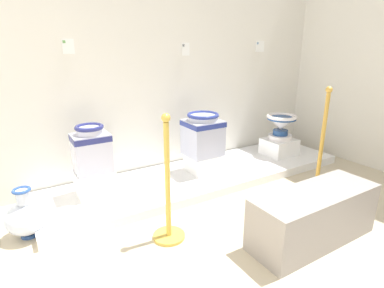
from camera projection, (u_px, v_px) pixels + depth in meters
The scene contains 16 objects.
ground_plane at pixel (353, 278), 1.95m from camera, with size 5.84×5.98×0.02m, color beige.
wall_back at pixel (180, 32), 3.28m from camera, with size 4.04×0.06×3.09m, color silver.
display_platform at pixel (203, 176), 3.34m from camera, with size 3.36×0.87×0.09m, color white.
plinth_block_tall_cobalt at pixel (95, 183), 2.81m from camera, with size 0.32×0.29×0.22m, color white.
antique_toilet_tall_cobalt at pixel (91, 148), 2.71m from camera, with size 0.32×0.25×0.44m.
plinth_block_leftmost at pixel (202, 162), 3.33m from camera, with size 0.30×0.31×0.19m, color white.
antique_toilet_leftmost at pixel (203, 133), 3.23m from camera, with size 0.37×0.34×0.45m.
plinth_block_pale_glazed at pixel (279, 147), 3.84m from camera, with size 0.37×0.34×0.20m, color white.
antique_toilet_pale_glazed at pixel (281, 124), 3.75m from camera, with size 0.36×0.36×0.31m.
info_placard_first at pixel (68, 46), 2.72m from camera, with size 0.10×0.01×0.13m.
info_placard_second at pixel (186, 49), 3.33m from camera, with size 0.09×0.01×0.13m.
info_placard_third at pixel (260, 46), 3.85m from camera, with size 0.13×0.01×0.13m.
decorative_vase_spare at pixel (26, 217), 2.31m from camera, with size 0.30×0.30×0.40m.
stanchion_post_near_left at pixel (168, 203), 2.25m from camera, with size 0.24×0.24×0.97m.
stanchion_post_near_right at pixel (320, 159), 3.07m from camera, with size 0.25×0.25×1.04m.
museum_bench at pixel (314, 216), 2.26m from camera, with size 1.03×0.36×0.40m, color gray.
Camera 1 is at (0.21, 0.16, 1.39)m, focal length 28.64 mm.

